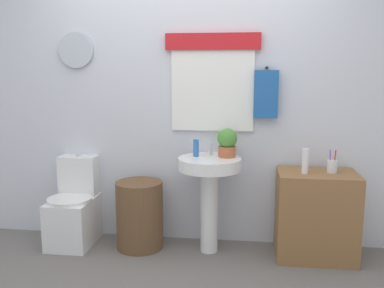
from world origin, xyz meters
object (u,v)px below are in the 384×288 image
laundry_hamper (140,215)px  toothbrush_cup (332,166)px  toilet (75,210)px  wooden_cabinet (316,215)px  potted_plant (227,142)px  soap_bottle (196,148)px  lotion_bottle (305,161)px  pedestal_sink (209,181)px

laundry_hamper → toothbrush_cup: toothbrush_cup is taller
toilet → wooden_cabinet: (2.09, -0.03, 0.06)m
laundry_hamper → potted_plant: 0.99m
wooden_cabinet → soap_bottle: size_ratio=5.00×
soap_bottle → lotion_bottle: bearing=-5.8°
wooden_cabinet → lotion_bottle: (-0.11, -0.04, 0.46)m
soap_bottle → toothbrush_cup: bearing=-1.6°
laundry_hamper → pedestal_sink: 0.69m
toilet → lotion_bottle: 2.05m
lotion_bottle → wooden_cabinet: bearing=19.8°
wooden_cabinet → laundry_hamper: bearing=180.0°
wooden_cabinet → toothbrush_cup: size_ratio=3.89×
toilet → wooden_cabinet: 2.09m
toilet → laundry_hamper: bearing=-3.3°
toothbrush_cup → toilet: bearing=179.6°
pedestal_sink → laundry_hamper: bearing=180.0°
soap_bottle → toothbrush_cup: (1.11, -0.03, -0.12)m
laundry_hamper → pedestal_sink: size_ratio=0.72×
laundry_hamper → soap_bottle: size_ratio=4.10×
lotion_bottle → laundry_hamper: bearing=178.3°
wooden_cabinet → toilet: bearing=179.1°
laundry_hamper → lotion_bottle: lotion_bottle is taller
lotion_bottle → toilet: bearing=177.8°
pedestal_sink → wooden_cabinet: pedestal_sink is taller
laundry_hamper → potted_plant: potted_plant is taller
wooden_cabinet → soap_bottle: 1.13m
pedestal_sink → soap_bottle: (-0.12, 0.05, 0.27)m
toilet → potted_plant: 1.50m
wooden_cabinet → potted_plant: bearing=175.4°
lotion_bottle → toothbrush_cup: bearing=15.1°
toilet → pedestal_sink: size_ratio=0.96×
laundry_hamper → soap_bottle: 0.77m
soap_bottle → potted_plant: potted_plant is taller
toilet → laundry_hamper: size_ratio=1.34×
lotion_bottle → pedestal_sink: bearing=177.0°
wooden_cabinet → pedestal_sink: bearing=180.0°
toilet → pedestal_sink: (1.21, -0.03, 0.32)m
wooden_cabinet → potted_plant: potted_plant is taller
toothbrush_cup → laundry_hamper: bearing=-179.3°
toilet → lotion_bottle: size_ratio=3.90×
laundry_hamper → potted_plant: bearing=4.6°
wooden_cabinet → soap_bottle: bearing=177.1°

